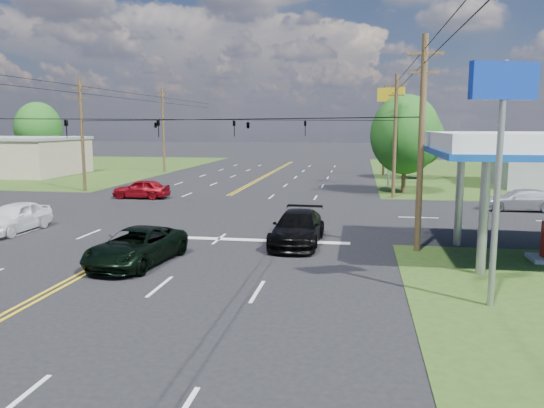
% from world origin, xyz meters
% --- Properties ---
extents(ground, '(280.00, 280.00, 0.00)m').
position_xyz_m(ground, '(0.00, 12.00, 0.00)').
color(ground, black).
rests_on(ground, ground).
extents(grass_nw, '(46.00, 48.00, 0.03)m').
position_xyz_m(grass_nw, '(-35.00, 44.00, 0.00)').
color(grass_nw, '#2C4115').
rests_on(grass_nw, ground).
extents(stop_bar, '(10.00, 0.50, 0.02)m').
position_xyz_m(stop_bar, '(5.00, 4.00, 0.00)').
color(stop_bar, silver).
rests_on(stop_bar, ground).
extents(retail_nw, '(16.00, 11.00, 4.00)m').
position_xyz_m(retail_nw, '(-30.00, 34.00, 2.00)').
color(retail_nw, tan).
rests_on(retail_nw, ground).
extents(pole_se, '(1.60, 0.28, 9.50)m').
position_xyz_m(pole_se, '(13.00, 3.00, 4.92)').
color(pole_se, '#462F1D').
rests_on(pole_se, ground).
extents(pole_nw, '(1.60, 0.28, 9.50)m').
position_xyz_m(pole_nw, '(-13.00, 21.00, 4.92)').
color(pole_nw, '#462F1D').
rests_on(pole_nw, ground).
extents(pole_ne, '(1.60, 0.28, 9.50)m').
position_xyz_m(pole_ne, '(13.00, 21.00, 4.92)').
color(pole_ne, '#462F1D').
rests_on(pole_ne, ground).
extents(pole_left_far, '(1.60, 0.28, 10.00)m').
position_xyz_m(pole_left_far, '(-13.00, 40.00, 5.17)').
color(pole_left_far, '#462F1D').
rests_on(pole_left_far, ground).
extents(pole_right_far, '(1.60, 0.28, 10.00)m').
position_xyz_m(pole_right_far, '(13.00, 40.00, 5.17)').
color(pole_right_far, '#462F1D').
rests_on(pole_right_far, ground).
extents(span_wire_signals, '(26.00, 18.00, 1.13)m').
position_xyz_m(span_wire_signals, '(0.00, 12.00, 6.00)').
color(span_wire_signals, black).
rests_on(span_wire_signals, ground).
extents(power_lines, '(26.04, 100.00, 0.64)m').
position_xyz_m(power_lines, '(0.00, 10.00, 8.60)').
color(power_lines, black).
rests_on(power_lines, ground).
extents(tree_right_a, '(5.70, 5.70, 8.18)m').
position_xyz_m(tree_right_a, '(14.00, 24.00, 4.87)').
color(tree_right_a, '#462F1D').
rests_on(tree_right_a, ground).
extents(tree_right_b, '(4.94, 4.94, 7.09)m').
position_xyz_m(tree_right_b, '(16.50, 36.00, 4.22)').
color(tree_right_b, '#462F1D').
rests_on(tree_right_b, ground).
extents(tree_far_l, '(6.08, 6.08, 8.72)m').
position_xyz_m(tree_far_l, '(-32.00, 44.00, 5.19)').
color(tree_far_l, '#462F1D').
rests_on(tree_far_l, ground).
extents(pickup_dkgreen, '(3.08, 5.54, 1.47)m').
position_xyz_m(pickup_dkgreen, '(1.41, -1.16, 0.73)').
color(pickup_dkgreen, black).
rests_on(pickup_dkgreen, ground).
extents(suv_black, '(2.38, 5.51, 1.58)m').
position_xyz_m(suv_black, '(7.51, 3.50, 0.79)').
color(suv_black, black).
rests_on(suv_black, ground).
extents(pickup_white, '(1.92, 4.70, 1.60)m').
position_xyz_m(pickup_white, '(-7.70, 4.00, 0.80)').
color(pickup_white, white).
rests_on(pickup_white, ground).
extents(sedan_red, '(4.40, 1.84, 1.49)m').
position_xyz_m(sedan_red, '(-6.36, 17.50, 0.74)').
color(sedan_red, maroon).
rests_on(sedan_red, ground).
extents(sedan_far, '(5.04, 2.16, 1.45)m').
position_xyz_m(sedan_far, '(20.96, 15.98, 0.72)').
color(sedan_far, silver).
rests_on(sedan_far, ground).
extents(polesign_se, '(2.14, 1.08, 7.55)m').
position_xyz_m(polesign_se, '(14.51, -4.24, 5.90)').
color(polesign_se, '#A5A5AA').
rests_on(polesign_se, ground).
extents(polesign_ne, '(2.40, 1.09, 9.00)m').
position_xyz_m(polesign_ne, '(13.00, 28.63, 7.13)').
color(polesign_ne, '#A5A5AA').
rests_on(polesign_ne, ground).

